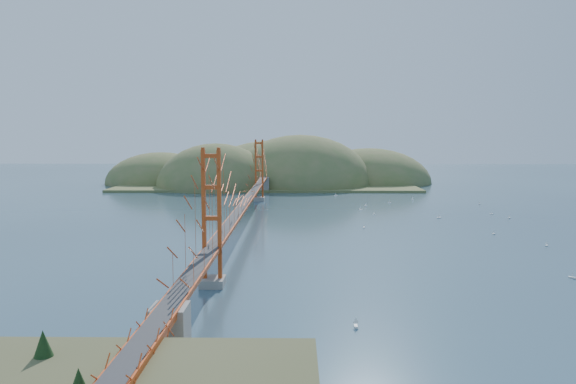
{
  "coord_description": "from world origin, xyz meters",
  "views": [
    {
      "loc": [
        7.06,
        -76.22,
        12.87
      ],
      "look_at": [
        5.93,
        0.0,
        4.86
      ],
      "focal_mm": 35.0,
      "sensor_mm": 36.0,
      "label": 1
    }
  ],
  "objects": [
    {
      "name": "sailboat_17",
      "position": [
        38.23,
        12.79,
        0.14
      ],
      "size": [
        0.54,
        0.45,
        0.62
      ],
      "color": "white",
      "rests_on": "ground"
    },
    {
      "name": "sailboat_4",
      "position": [
        39.33,
        8.34,
        0.15
      ],
      "size": [
        0.66,
        0.66,
        0.69
      ],
      "color": "white",
      "rests_on": "ground"
    },
    {
      "name": "promontory",
      "position": [
        0.0,
        -48.5,
        0.12
      ],
      "size": [
        9.0,
        6.0,
        0.24
      ],
      "primitive_type": "cube",
      "color": "#59544C",
      "rests_on": "ground"
    },
    {
      "name": "bridge",
      "position": [
        0.0,
        0.18,
        7.01
      ],
      "size": [
        2.2,
        94.4,
        12.0
      ],
      "color": "gray",
      "rests_on": "ground"
    },
    {
      "name": "sailboat_8",
      "position": [
        28.81,
        8.54,
        0.16
      ],
      "size": [
        0.66,
        0.63,
        0.75
      ],
      "color": "white",
      "rests_on": "ground"
    },
    {
      "name": "sailboat_3",
      "position": [
        19.41,
        11.98,
        0.14
      ],
      "size": [
        0.51,
        0.44,
        0.58
      ],
      "color": "white",
      "rests_on": "ground"
    },
    {
      "name": "ground",
      "position": [
        0.0,
        0.0,
        0.0
      ],
      "size": [
        320.0,
        320.0,
        0.0
      ],
      "primitive_type": "plane",
      "color": "#2D475A",
      "rests_on": "ground"
    },
    {
      "name": "approach_viaduct",
      "position": [
        0.0,
        -51.91,
        2.55
      ],
      "size": [
        1.4,
        12.0,
        3.38
      ],
      "color": "#C24215",
      "rests_on": "ground"
    },
    {
      "name": "sailboat_16",
      "position": [
        19.43,
        22.78,
        0.14
      ],
      "size": [
        0.58,
        0.58,
        0.61
      ],
      "color": "white",
      "rests_on": "ground"
    },
    {
      "name": "sailboat_7",
      "position": [
        24.41,
        27.39,
        0.15
      ],
      "size": [
        0.6,
        0.55,
        0.68
      ],
      "color": "white",
      "rests_on": "ground"
    },
    {
      "name": "sailboat_5",
      "position": [
        32.34,
        -5.07,
        0.14
      ],
      "size": [
        0.52,
        0.52,
        0.59
      ],
      "color": "white",
      "rests_on": "ground"
    },
    {
      "name": "sailboat_13",
      "position": [
        35.74,
        -12.62,
        0.15
      ],
      "size": [
        0.62,
        0.62,
        0.65
      ],
      "color": "white",
      "rests_on": "ground"
    },
    {
      "name": "sailboat_1",
      "position": [
        17.9,
        17.69,
        0.15
      ],
      "size": [
        0.64,
        0.64,
        0.7
      ],
      "color": "white",
      "rests_on": "ground"
    },
    {
      "name": "sailboat_9",
      "position": [
        40.3,
        25.14,
        0.14
      ],
      "size": [
        0.55,
        0.55,
        0.57
      ],
      "color": "white",
      "rests_on": "ground"
    },
    {
      "name": "fort",
      "position": [
        0.4,
        -47.8,
        0.67
      ],
      "size": [
        3.7,
        2.3,
        1.75
      ],
      "color": "maroon",
      "rests_on": "ground"
    },
    {
      "name": "sailboat_15",
      "position": [
        29.7,
        32.23,
        0.15
      ],
      "size": [
        0.59,
        0.59,
        0.66
      ],
      "color": "white",
      "rests_on": "ground"
    },
    {
      "name": "sailboat_6",
      "position": [
        31.68,
        -26.96,
        0.16
      ],
      "size": [
        0.69,
        0.69,
        0.72
      ],
      "color": "white",
      "rests_on": "ground"
    },
    {
      "name": "sailboat_14",
      "position": [
        16.32,
        -0.45,
        0.14
      ],
      "size": [
        0.55,
        0.55,
        0.62
      ],
      "color": "white",
      "rests_on": "ground"
    },
    {
      "name": "far_headlands",
      "position": [
        2.21,
        68.52,
        0.0
      ],
      "size": [
        84.0,
        58.0,
        25.0
      ],
      "color": "olive",
      "rests_on": "ground"
    },
    {
      "name": "sailboat_12",
      "position": [
        15.23,
        39.19,
        0.15
      ],
      "size": [
        0.63,
        0.58,
        0.71
      ],
      "color": "white",
      "rests_on": "ground"
    },
    {
      "name": "sailboat_10",
      "position": [
        11.05,
        -40.0,
        0.16
      ],
      "size": [
        0.5,
        0.63,
        0.74
      ],
      "color": "white",
      "rests_on": "ground"
    }
  ]
}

